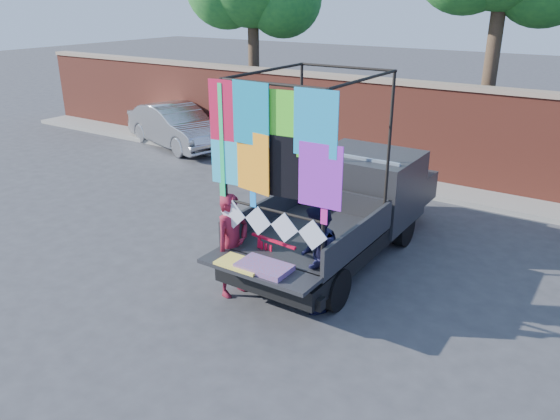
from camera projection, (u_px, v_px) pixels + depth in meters
The scene contains 8 objects.
ground at pixel (282, 292), 9.16m from camera, with size 90.00×90.00×0.00m, color #38383A.
brick_wall at pixel (430, 133), 14.11m from camera, with size 30.00×0.45×2.61m.
curb at pixel (416, 187), 14.03m from camera, with size 30.00×1.20×0.12m, color gray.
pickup_truck at pixel (353, 204), 10.50m from camera, with size 2.24×5.63×3.54m.
sedan at pixel (176, 126), 17.74m from camera, with size 1.46×4.18×1.38m, color #A4A6AA.
woman at pixel (233, 245), 8.82m from camera, with size 0.64×0.42×1.76m, color maroon.
man at pixel (316, 259), 8.36m from camera, with size 0.85×0.66×1.75m, color black.
streamer_bundle at pixel (268, 250), 8.63m from camera, with size 0.87×0.13×0.60m.
Camera 1 is at (4.39, -6.71, 4.63)m, focal length 35.00 mm.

